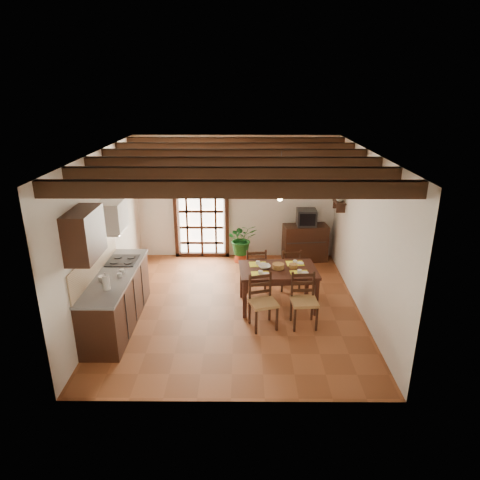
{
  "coord_description": "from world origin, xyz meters",
  "views": [
    {
      "loc": [
        0.15,
        -6.94,
        3.83
      ],
      "look_at": [
        0.1,
        0.4,
        1.15
      ],
      "focal_mm": 32.0,
      "sensor_mm": 36.0,
      "label": 1
    }
  ],
  "objects_px": {
    "chair_far_left": "(255,276)",
    "crt_tv": "(306,217)",
    "chair_near_left": "(263,311)",
    "pendant_lamp": "(280,194)",
    "kitchen_counter": "(116,298)",
    "chair_far_right": "(289,276)",
    "potted_plant": "(242,238)",
    "chair_near_right": "(304,310)",
    "sideboard": "(305,243)",
    "dining_table": "(278,274)"
  },
  "relations": [
    {
      "from": "chair_near_left",
      "to": "sideboard",
      "type": "relative_size",
      "value": 0.92
    },
    {
      "from": "chair_near_left",
      "to": "sideboard",
      "type": "height_order",
      "value": "chair_near_left"
    },
    {
      "from": "chair_near_right",
      "to": "chair_far_left",
      "type": "height_order",
      "value": "chair_near_right"
    },
    {
      "from": "dining_table",
      "to": "pendant_lamp",
      "type": "height_order",
      "value": "pendant_lamp"
    },
    {
      "from": "crt_tv",
      "to": "sideboard",
      "type": "bearing_deg",
      "value": 90.24
    },
    {
      "from": "kitchen_counter",
      "to": "dining_table",
      "type": "relative_size",
      "value": 1.59
    },
    {
      "from": "chair_near_left",
      "to": "chair_far_right",
      "type": "distance_m",
      "value": 1.55
    },
    {
      "from": "chair_near_left",
      "to": "chair_near_right",
      "type": "relative_size",
      "value": 1.0
    },
    {
      "from": "kitchen_counter",
      "to": "chair_far_left",
      "type": "height_order",
      "value": "kitchen_counter"
    },
    {
      "from": "dining_table",
      "to": "crt_tv",
      "type": "distance_m",
      "value": 2.36
    },
    {
      "from": "chair_far_left",
      "to": "pendant_lamp",
      "type": "distance_m",
      "value": 1.93
    },
    {
      "from": "chair_near_left",
      "to": "pendant_lamp",
      "type": "distance_m",
      "value": 1.99
    },
    {
      "from": "pendant_lamp",
      "to": "crt_tv",
      "type": "bearing_deg",
      "value": 69.13
    },
    {
      "from": "chair_near_right",
      "to": "chair_far_right",
      "type": "relative_size",
      "value": 1.06
    },
    {
      "from": "chair_near_left",
      "to": "chair_far_right",
      "type": "relative_size",
      "value": 1.05
    },
    {
      "from": "dining_table",
      "to": "chair_near_left",
      "type": "relative_size",
      "value": 1.56
    },
    {
      "from": "kitchen_counter",
      "to": "potted_plant",
      "type": "distance_m",
      "value": 3.45
    },
    {
      "from": "potted_plant",
      "to": "kitchen_counter",
      "type": "bearing_deg",
      "value": -127.31
    },
    {
      "from": "dining_table",
      "to": "crt_tv",
      "type": "bearing_deg",
      "value": 66.15
    },
    {
      "from": "sideboard",
      "to": "chair_near_left",
      "type": "bearing_deg",
      "value": -117.08
    },
    {
      "from": "dining_table",
      "to": "chair_far_left",
      "type": "bearing_deg",
      "value": 116.01
    },
    {
      "from": "chair_far_right",
      "to": "crt_tv",
      "type": "relative_size",
      "value": 2.02
    },
    {
      "from": "kitchen_counter",
      "to": "chair_near_right",
      "type": "bearing_deg",
      "value": -0.69
    },
    {
      "from": "dining_table",
      "to": "sideboard",
      "type": "distance_m",
      "value": 2.34
    },
    {
      "from": "potted_plant",
      "to": "chair_near_right",
      "type": "bearing_deg",
      "value": -69.57
    },
    {
      "from": "kitchen_counter",
      "to": "potted_plant",
      "type": "bearing_deg",
      "value": 52.69
    },
    {
      "from": "chair_far_left",
      "to": "chair_far_right",
      "type": "relative_size",
      "value": 1.02
    },
    {
      "from": "kitchen_counter",
      "to": "pendant_lamp",
      "type": "bearing_deg",
      "value": 15.03
    },
    {
      "from": "chair_near_left",
      "to": "chair_far_right",
      "type": "xyz_separation_m",
      "value": [
        0.59,
        1.44,
        -0.01
      ]
    },
    {
      "from": "chair_far_left",
      "to": "pendant_lamp",
      "type": "height_order",
      "value": "pendant_lamp"
    },
    {
      "from": "chair_far_left",
      "to": "sideboard",
      "type": "distance_m",
      "value": 1.93
    },
    {
      "from": "chair_far_right",
      "to": "chair_far_left",
      "type": "bearing_deg",
      "value": -0.85
    },
    {
      "from": "sideboard",
      "to": "pendant_lamp",
      "type": "bearing_deg",
      "value": -117.33
    },
    {
      "from": "kitchen_counter",
      "to": "potted_plant",
      "type": "relative_size",
      "value": 1.19
    },
    {
      "from": "crt_tv",
      "to": "potted_plant",
      "type": "relative_size",
      "value": 0.23
    },
    {
      "from": "potted_plant",
      "to": "pendant_lamp",
      "type": "bearing_deg",
      "value": -72.09
    },
    {
      "from": "chair_near_right",
      "to": "potted_plant",
      "type": "relative_size",
      "value": 0.48
    },
    {
      "from": "chair_far_right",
      "to": "crt_tv",
      "type": "distance_m",
      "value": 1.72
    },
    {
      "from": "chair_far_right",
      "to": "potted_plant",
      "type": "xyz_separation_m",
      "value": [
        -0.94,
        1.39,
        0.3
      ]
    },
    {
      "from": "dining_table",
      "to": "sideboard",
      "type": "relative_size",
      "value": 1.44
    },
    {
      "from": "chair_near_left",
      "to": "chair_far_left",
      "type": "distance_m",
      "value": 1.39
    },
    {
      "from": "pendant_lamp",
      "to": "kitchen_counter",
      "type": "bearing_deg",
      "value": -164.97
    },
    {
      "from": "chair_near_left",
      "to": "chair_near_right",
      "type": "distance_m",
      "value": 0.68
    },
    {
      "from": "dining_table",
      "to": "chair_near_right",
      "type": "xyz_separation_m",
      "value": [
        0.39,
        -0.67,
        -0.36
      ]
    },
    {
      "from": "chair_near_right",
      "to": "crt_tv",
      "type": "relative_size",
      "value": 2.13
    },
    {
      "from": "chair_far_left",
      "to": "crt_tv",
      "type": "bearing_deg",
      "value": -134.42
    },
    {
      "from": "chair_far_right",
      "to": "pendant_lamp",
      "type": "bearing_deg",
      "value": 59.91
    },
    {
      "from": "chair_far_left",
      "to": "sideboard",
      "type": "bearing_deg",
      "value": -134.31
    },
    {
      "from": "potted_plant",
      "to": "chair_near_left",
      "type": "bearing_deg",
      "value": -82.9
    },
    {
      "from": "chair_near_right",
      "to": "kitchen_counter",
      "type": "bearing_deg",
      "value": 175.05
    }
  ]
}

